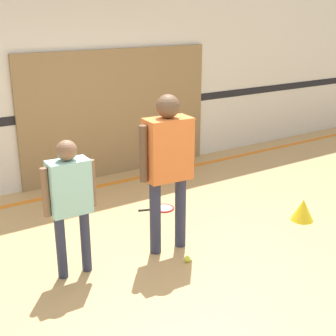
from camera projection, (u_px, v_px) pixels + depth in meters
ground_plane at (174, 259)px, 4.82m from camera, size 16.00×16.00×0.00m
wall_back at (64, 73)px, 6.50m from camera, size 16.00×0.07×3.20m
wall_panel at (119, 113)px, 7.08m from camera, size 3.09×0.05×1.90m
floor_stripe at (83, 190)px, 6.66m from camera, size 14.40×0.10×0.01m
person_instructor at (168, 157)px, 4.70m from camera, size 0.63×0.29×1.67m
person_student_left at (70, 194)px, 4.29m from camera, size 0.51×0.22×1.35m
racket_spare_on_floor at (162, 208)px, 6.02m from camera, size 0.49×0.34×0.03m
tennis_ball_near_instructor at (187, 259)px, 4.75m from camera, size 0.07×0.07×0.07m
tennis_ball_by_spare_racket at (157, 203)px, 6.12m from camera, size 0.07×0.07×0.07m
training_cone at (303, 210)px, 5.66m from camera, size 0.27×0.27×0.27m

